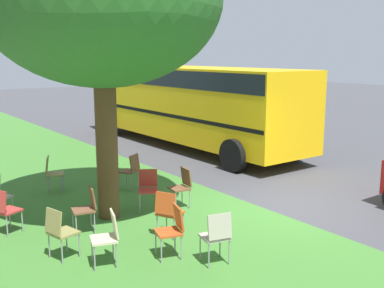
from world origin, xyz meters
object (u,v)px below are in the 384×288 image
object	(u,v)px
chair_11	(87,206)
chair_3	(148,186)
chair_8	(60,229)
chair_2	(217,234)
chair_4	(4,208)
school_bus	(187,98)
chair_10	(108,234)
chair_9	(52,171)
chair_7	(172,227)
chair_1	(168,210)
chair_5	(182,184)
chair_0	(131,168)

from	to	relation	value
chair_11	chair_3	bearing A→B (deg)	-74.78
chair_8	chair_3	bearing A→B (deg)	-62.10
chair_2	chair_4	distance (m)	4.11
chair_11	school_bus	distance (m)	8.85
chair_2	chair_3	bearing A→B (deg)	-10.06
chair_2	chair_10	xyz separation A→B (m)	(1.02, 1.40, 0.00)
chair_8	chair_11	xyz separation A→B (m)	(0.87, -0.86, 0.00)
chair_3	chair_8	bearing A→B (deg)	117.90
school_bus	chair_4	bearing A→B (deg)	122.57
chair_9	chair_7	bearing A→B (deg)	-176.89
chair_9	chair_11	distance (m)	3.02
chair_3	chair_8	xyz separation A→B (m)	(-1.31, 2.48, 0.00)
chair_8	school_bus	world-z (taller)	school_bus
chair_1	chair_3	bearing A→B (deg)	-18.34
chair_2	chair_9	xyz separation A→B (m)	(5.54, 0.67, 0.00)
chair_1	chair_9	xyz separation A→B (m)	(4.13, 0.68, 0.00)
chair_10	chair_11	distance (m)	1.56
chair_2	chair_11	xyz separation A→B (m)	(2.54, 1.08, 0.00)
chair_4	school_bus	size ratio (longest dim) A/B	0.08
chair_2	school_bus	bearing A→B (deg)	-33.18
chair_3	chair_7	bearing A→B (deg)	158.09
chair_5	chair_8	size ratio (longest dim) A/B	1.00
chair_1	chair_4	bearing A→B (deg)	50.93
chair_3	chair_8	world-z (taller)	same
chair_9	chair_10	bearing A→B (deg)	170.85
chair_1	chair_9	size ratio (longest dim) A/B	1.00
chair_0	school_bus	size ratio (longest dim) A/B	0.08
chair_0	chair_1	distance (m)	3.35
chair_9	chair_10	distance (m)	4.58
chair_0	chair_8	world-z (taller)	same
school_bus	chair_9	bearing A→B (deg)	114.69
chair_0	chair_2	xyz separation A→B (m)	(-4.61, 1.01, 0.00)
chair_5	school_bus	bearing A→B (deg)	-36.83
chair_2	chair_9	bearing A→B (deg)	6.90
chair_0	chair_2	size ratio (longest dim) A/B	1.00
chair_5	chair_9	bearing A→B (deg)	33.07
chair_0	chair_7	distance (m)	4.20
chair_7	chair_8	distance (m)	1.84
chair_2	chair_4	bearing A→B (deg)	35.38
chair_4	chair_10	size ratio (longest dim) A/B	1.00
chair_1	chair_5	distance (m)	1.73
chair_5	chair_7	distance (m)	2.57
chair_5	chair_3	bearing A→B (deg)	64.67
chair_10	school_bus	bearing A→B (deg)	-43.08
chair_0	chair_5	bearing A→B (deg)	-174.45
chair_0	chair_3	size ratio (longest dim) A/B	1.00
chair_1	chair_8	size ratio (longest dim) A/B	1.00
chair_1	chair_0	bearing A→B (deg)	-17.44
chair_5	chair_8	xyz separation A→B (m)	(-0.99, 3.15, 0.00)
chair_3	chair_8	distance (m)	2.80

